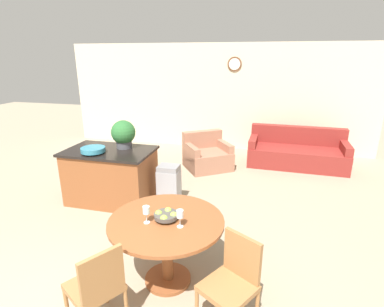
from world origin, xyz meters
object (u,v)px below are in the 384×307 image
(dining_table, at_px, (167,234))
(potted_plant, at_px, (123,134))
(teal_bowl, at_px, (93,150))
(armchair, at_px, (207,156))
(wine_glass_left, at_px, (146,211))
(trash_bin, at_px, (169,185))
(couch, at_px, (296,153))
(wine_glass_right, at_px, (180,215))
(dining_chair_near_left, at_px, (97,285))
(kitchen_island, at_px, (111,176))
(dining_chair_near_right, at_px, (233,279))
(fruit_bowl, at_px, (166,215))

(dining_table, relative_size, potted_plant, 2.60)
(teal_bowl, xyz_separation_m, armchair, (1.41, 2.17, -0.70))
(wine_glass_left, distance_m, potted_plant, 2.26)
(dining_table, relative_size, trash_bin, 1.76)
(dining_table, height_order, couch, couch)
(armchair, bearing_deg, wine_glass_right, -117.70)
(armchair, bearing_deg, trash_bin, -133.18)
(wine_glass_left, xyz_separation_m, wine_glass_right, (0.35, 0.01, 0.00))
(dining_table, height_order, trash_bin, dining_table)
(dining_table, bearing_deg, wine_glass_left, -149.32)
(dining_chair_near_left, height_order, trash_bin, dining_chair_near_left)
(dining_table, bearing_deg, kitchen_island, 133.61)
(teal_bowl, bearing_deg, potted_plant, 49.58)
(dining_chair_near_left, relative_size, wine_glass_right, 4.78)
(wine_glass_right, xyz_separation_m, teal_bowl, (-1.87, 1.50, 0.07))
(wine_glass_left, bearing_deg, couch, 67.37)
(teal_bowl, bearing_deg, armchair, 57.01)
(dining_chair_near_right, xyz_separation_m, wine_glass_right, (-0.57, 0.29, 0.40))
(dining_table, bearing_deg, armchair, 94.62)
(dining_chair_near_right, relative_size, wine_glass_left, 4.78)
(dining_chair_near_left, relative_size, trash_bin, 1.28)
(fruit_bowl, height_order, couch, fruit_bowl)
(kitchen_island, bearing_deg, wine_glass_left, -51.49)
(dining_chair_near_right, xyz_separation_m, kitchen_island, (-2.29, 2.00, -0.04))
(armchair, bearing_deg, wine_glass_left, -123.15)
(wine_glass_right, height_order, couch, wine_glass_right)
(couch, bearing_deg, dining_chair_near_right, -99.00)
(dining_chair_near_left, bearing_deg, armchair, 30.43)
(dining_chair_near_left, height_order, kitchen_island, kitchen_island)
(wine_glass_left, distance_m, teal_bowl, 2.14)
(trash_bin, height_order, armchair, armchair)
(teal_bowl, relative_size, couch, 0.18)
(wine_glass_left, height_order, trash_bin, wine_glass_left)
(kitchen_island, height_order, potted_plant, potted_plant)
(fruit_bowl, relative_size, teal_bowl, 0.66)
(dining_chair_near_left, xyz_separation_m, wine_glass_right, (0.56, 0.66, 0.40))
(dining_chair_near_right, distance_m, teal_bowl, 3.06)
(dining_chair_near_right, relative_size, teal_bowl, 2.32)
(dining_table, distance_m, dining_chair_near_left, 0.85)
(wine_glass_right, distance_m, trash_bin, 2.04)
(dining_table, distance_m, potted_plant, 2.33)
(dining_table, distance_m, armchair, 3.60)
(couch, bearing_deg, wine_glass_left, -110.69)
(potted_plant, bearing_deg, wine_glass_left, -58.17)
(dining_chair_near_left, distance_m, teal_bowl, 2.57)
(dining_chair_near_left, height_order, wine_glass_right, wine_glass_right)
(potted_plant, height_order, armchair, potted_plant)
(dining_chair_near_left, relative_size, couch, 0.41)
(armchair, bearing_deg, dining_chair_near_right, -110.24)
(dining_chair_near_right, distance_m, wine_glass_right, 0.76)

